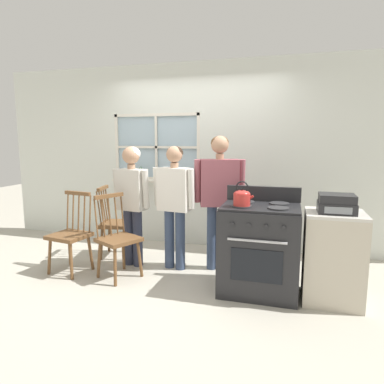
{
  "coord_description": "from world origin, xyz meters",
  "views": [
    {
      "loc": [
        1.34,
        -3.52,
        1.59
      ],
      "look_at": [
        0.27,
        0.18,
        1.0
      ],
      "focal_mm": 32.0,
      "sensor_mm": 36.0,
      "label": 1
    }
  ],
  "objects_px": {
    "person_elderly_left": "(132,194)",
    "stove": "(260,248)",
    "person_adult_right": "(219,189)",
    "side_counter": "(333,257)",
    "person_teen_center": "(174,196)",
    "potted_plant": "(141,175)",
    "chair_by_window": "(71,235)",
    "chair_near_wall": "(118,239)",
    "kettle": "(242,197)",
    "stereo": "(337,204)",
    "chair_center_cluster": "(115,224)"
  },
  "relations": [
    {
      "from": "chair_near_wall",
      "to": "potted_plant",
      "type": "height_order",
      "value": "potted_plant"
    },
    {
      "from": "chair_by_window",
      "to": "chair_near_wall",
      "type": "bearing_deg",
      "value": 10.05
    },
    {
      "from": "chair_by_window",
      "to": "chair_near_wall",
      "type": "distance_m",
      "value": 0.62
    },
    {
      "from": "person_elderly_left",
      "to": "stereo",
      "type": "bearing_deg",
      "value": 0.24
    },
    {
      "from": "person_teen_center",
      "to": "person_adult_right",
      "type": "height_order",
      "value": "person_adult_right"
    },
    {
      "from": "person_elderly_left",
      "to": "chair_center_cluster",
      "type": "bearing_deg",
      "value": 157.32
    },
    {
      "from": "person_elderly_left",
      "to": "person_teen_center",
      "type": "bearing_deg",
      "value": 14.01
    },
    {
      "from": "stove",
      "to": "potted_plant",
      "type": "xyz_separation_m",
      "value": [
        -1.95,
        1.34,
        0.57
      ]
    },
    {
      "from": "side_counter",
      "to": "chair_near_wall",
      "type": "bearing_deg",
      "value": -178.94
    },
    {
      "from": "chair_by_window",
      "to": "kettle",
      "type": "relative_size",
      "value": 3.91
    },
    {
      "from": "chair_near_wall",
      "to": "side_counter",
      "type": "distance_m",
      "value": 2.32
    },
    {
      "from": "chair_near_wall",
      "to": "potted_plant",
      "type": "bearing_deg",
      "value": 40.39
    },
    {
      "from": "chair_by_window",
      "to": "stereo",
      "type": "xyz_separation_m",
      "value": [
        2.95,
        0.03,
        0.54
      ]
    },
    {
      "from": "chair_by_window",
      "to": "person_elderly_left",
      "type": "height_order",
      "value": "person_elderly_left"
    },
    {
      "from": "chair_center_cluster",
      "to": "side_counter",
      "type": "xyz_separation_m",
      "value": [
        2.71,
        -0.6,
        0.0
      ]
    },
    {
      "from": "chair_near_wall",
      "to": "person_elderly_left",
      "type": "relative_size",
      "value": 0.64
    },
    {
      "from": "potted_plant",
      "to": "stereo",
      "type": "xyz_separation_m",
      "value": [
        2.66,
        -1.38,
        -0.06
      ]
    },
    {
      "from": "chair_by_window",
      "to": "stove",
      "type": "height_order",
      "value": "stove"
    },
    {
      "from": "person_teen_center",
      "to": "stove",
      "type": "bearing_deg",
      "value": -11.18
    },
    {
      "from": "person_adult_right",
      "to": "kettle",
      "type": "distance_m",
      "value": 0.73
    },
    {
      "from": "chair_by_window",
      "to": "person_adult_right",
      "type": "xyz_separation_m",
      "value": [
        1.7,
        0.58,
        0.56
      ]
    },
    {
      "from": "person_elderly_left",
      "to": "stove",
      "type": "height_order",
      "value": "person_elderly_left"
    },
    {
      "from": "chair_center_cluster",
      "to": "side_counter",
      "type": "height_order",
      "value": "chair_center_cluster"
    },
    {
      "from": "person_elderly_left",
      "to": "person_adult_right",
      "type": "xyz_separation_m",
      "value": [
        1.07,
        0.18,
        0.08
      ]
    },
    {
      "from": "stove",
      "to": "person_teen_center",
      "type": "bearing_deg",
      "value": 160.65
    },
    {
      "from": "chair_near_wall",
      "to": "side_counter",
      "type": "height_order",
      "value": "chair_near_wall"
    },
    {
      "from": "person_elderly_left",
      "to": "stove",
      "type": "relative_size",
      "value": 1.39
    },
    {
      "from": "chair_center_cluster",
      "to": "potted_plant",
      "type": "distance_m",
      "value": 0.97
    },
    {
      "from": "person_teen_center",
      "to": "side_counter",
      "type": "distance_m",
      "value": 1.88
    },
    {
      "from": "kettle",
      "to": "stereo",
      "type": "distance_m",
      "value": 0.89
    },
    {
      "from": "stove",
      "to": "kettle",
      "type": "bearing_deg",
      "value": -143.57
    },
    {
      "from": "kettle",
      "to": "stereo",
      "type": "xyz_separation_m",
      "value": [
        0.89,
        0.09,
        -0.04
      ]
    },
    {
      "from": "person_teen_center",
      "to": "stereo",
      "type": "bearing_deg",
      "value": -5.09
    },
    {
      "from": "chair_by_window",
      "to": "potted_plant",
      "type": "relative_size",
      "value": 4.31
    },
    {
      "from": "chair_center_cluster",
      "to": "person_adult_right",
      "type": "xyz_separation_m",
      "value": [
        1.46,
        -0.07,
        0.56
      ]
    },
    {
      "from": "chair_by_window",
      "to": "person_adult_right",
      "type": "height_order",
      "value": "person_adult_right"
    },
    {
      "from": "stove",
      "to": "potted_plant",
      "type": "bearing_deg",
      "value": 145.54
    },
    {
      "from": "chair_center_cluster",
      "to": "person_teen_center",
      "type": "relative_size",
      "value": 0.64
    },
    {
      "from": "side_counter",
      "to": "person_elderly_left",
      "type": "bearing_deg",
      "value": 171.32
    },
    {
      "from": "person_adult_right",
      "to": "side_counter",
      "type": "height_order",
      "value": "person_adult_right"
    },
    {
      "from": "chair_near_wall",
      "to": "person_teen_center",
      "type": "xyz_separation_m",
      "value": [
        0.55,
        0.44,
        0.46
      ]
    },
    {
      "from": "person_adult_right",
      "to": "potted_plant",
      "type": "xyz_separation_m",
      "value": [
        -1.41,
        0.83,
        0.04
      ]
    },
    {
      "from": "side_counter",
      "to": "stereo",
      "type": "height_order",
      "value": "stereo"
    },
    {
      "from": "person_adult_right",
      "to": "side_counter",
      "type": "bearing_deg",
      "value": -40.08
    },
    {
      "from": "person_adult_right",
      "to": "stove",
      "type": "bearing_deg",
      "value": -60.37
    },
    {
      "from": "person_elderly_left",
      "to": "stove",
      "type": "distance_m",
      "value": 1.7
    },
    {
      "from": "potted_plant",
      "to": "stereo",
      "type": "relative_size",
      "value": 0.66
    },
    {
      "from": "chair_by_window",
      "to": "side_counter",
      "type": "distance_m",
      "value": 2.95
    },
    {
      "from": "person_elderly_left",
      "to": "kettle",
      "type": "relative_size",
      "value": 6.1
    },
    {
      "from": "chair_by_window",
      "to": "kettle",
      "type": "distance_m",
      "value": 2.13
    }
  ]
}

